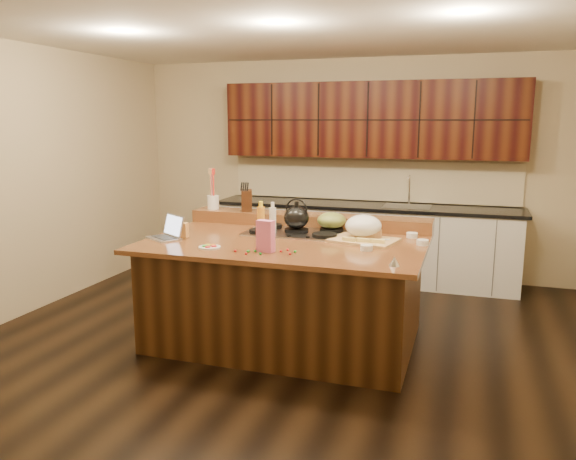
% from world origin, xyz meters
% --- Properties ---
extents(room, '(5.52, 5.02, 2.72)m').
position_xyz_m(room, '(0.00, 0.00, 1.35)').
color(room, black).
rests_on(room, ground).
extents(island, '(2.40, 1.60, 0.92)m').
position_xyz_m(island, '(0.00, 0.00, 0.46)').
color(island, black).
rests_on(island, ground).
extents(back_ledge, '(2.40, 0.30, 0.12)m').
position_xyz_m(back_ledge, '(0.00, 0.70, 0.98)').
color(back_ledge, black).
rests_on(back_ledge, island).
extents(cooktop, '(0.92, 0.52, 0.05)m').
position_xyz_m(cooktop, '(0.00, 0.30, 0.94)').
color(cooktop, gray).
rests_on(cooktop, island).
extents(back_counter, '(3.70, 0.66, 2.40)m').
position_xyz_m(back_counter, '(0.30, 2.23, 0.98)').
color(back_counter, silver).
rests_on(back_counter, ground).
extents(kettle, '(0.28, 0.28, 0.21)m').
position_xyz_m(kettle, '(0.00, 0.30, 1.07)').
color(kettle, black).
rests_on(kettle, cooktop).
extents(green_bowl, '(0.35, 0.35, 0.15)m').
position_xyz_m(green_bowl, '(0.30, 0.43, 1.04)').
color(green_bowl, olive).
rests_on(green_bowl, cooktop).
extents(laptop, '(0.38, 0.36, 0.21)m').
position_xyz_m(laptop, '(-1.02, -0.26, 0.98)').
color(laptop, '#B7B7BC').
rests_on(laptop, island).
extents(oil_bottle, '(0.09, 0.09, 0.27)m').
position_xyz_m(oil_bottle, '(-0.26, 0.07, 1.06)').
color(oil_bottle, orange).
rests_on(oil_bottle, island).
extents(vinegar_bottle, '(0.07, 0.07, 0.25)m').
position_xyz_m(vinegar_bottle, '(-0.19, 0.19, 1.04)').
color(vinegar_bottle, silver).
rests_on(vinegar_bottle, island).
extents(wooden_tray, '(0.62, 0.50, 0.22)m').
position_xyz_m(wooden_tray, '(0.64, 0.20, 1.02)').
color(wooden_tray, tan).
rests_on(wooden_tray, island).
extents(ramekin_a, '(0.13, 0.13, 0.04)m').
position_xyz_m(ramekin_a, '(0.74, -0.17, 0.94)').
color(ramekin_a, white).
rests_on(ramekin_a, island).
extents(ramekin_b, '(0.13, 0.13, 0.04)m').
position_xyz_m(ramekin_b, '(1.15, 0.17, 0.94)').
color(ramekin_b, white).
rests_on(ramekin_b, island).
extents(ramekin_c, '(0.12, 0.12, 0.04)m').
position_xyz_m(ramekin_c, '(1.03, 0.44, 0.94)').
color(ramekin_c, white).
rests_on(ramekin_c, island).
extents(strainer_bowl, '(0.27, 0.27, 0.09)m').
position_xyz_m(strainer_bowl, '(0.68, 0.24, 0.97)').
color(strainer_bowl, '#996B3F').
rests_on(strainer_bowl, island).
extents(kitchen_timer, '(0.10, 0.10, 0.07)m').
position_xyz_m(kitchen_timer, '(1.02, -0.60, 0.96)').
color(kitchen_timer, silver).
rests_on(kitchen_timer, island).
extents(pink_bag, '(0.15, 0.10, 0.25)m').
position_xyz_m(pink_bag, '(-0.02, -0.47, 1.05)').
color(pink_bag, '#DA6695').
rests_on(pink_bag, island).
extents(candy_plate, '(0.24, 0.24, 0.01)m').
position_xyz_m(candy_plate, '(-0.50, -0.48, 0.93)').
color(candy_plate, white).
rests_on(candy_plate, island).
extents(package_box, '(0.10, 0.07, 0.13)m').
position_xyz_m(package_box, '(-0.91, -0.18, 0.99)').
color(package_box, '#D8994C').
rests_on(package_box, island).
extents(utensil_crock, '(0.12, 0.12, 0.14)m').
position_xyz_m(utensil_crock, '(-1.03, 0.70, 1.11)').
color(utensil_crock, white).
rests_on(utensil_crock, back_ledge).
extents(knife_block, '(0.16, 0.20, 0.21)m').
position_xyz_m(knife_block, '(-0.66, 0.70, 1.15)').
color(knife_block, black).
rests_on(knife_block, back_ledge).
extents(gumdrop_0, '(0.02, 0.02, 0.02)m').
position_xyz_m(gumdrop_0, '(-0.03, -0.49, 0.93)').
color(gumdrop_0, red).
rests_on(gumdrop_0, island).
extents(gumdrop_1, '(0.02, 0.02, 0.02)m').
position_xyz_m(gumdrop_1, '(-0.14, -0.52, 0.93)').
color(gumdrop_1, '#198C26').
rests_on(gumdrop_1, island).
extents(gumdrop_2, '(0.02, 0.02, 0.02)m').
position_xyz_m(gumdrop_2, '(-0.13, -0.61, 0.93)').
color(gumdrop_2, red).
rests_on(gumdrop_2, island).
extents(gumdrop_3, '(0.02, 0.02, 0.02)m').
position_xyz_m(gumdrop_3, '(-0.14, -0.54, 0.93)').
color(gumdrop_3, '#198C26').
rests_on(gumdrop_3, island).
extents(gumdrop_4, '(0.02, 0.02, 0.02)m').
position_xyz_m(gumdrop_4, '(-0.24, -0.56, 0.93)').
color(gumdrop_4, red).
rests_on(gumdrop_4, island).
extents(gumdrop_5, '(0.02, 0.02, 0.02)m').
position_xyz_m(gumdrop_5, '(-0.09, -0.51, 0.93)').
color(gumdrop_5, '#198C26').
rests_on(gumdrop_5, island).
extents(gumdrop_6, '(0.02, 0.02, 0.02)m').
position_xyz_m(gumdrop_6, '(0.14, -0.38, 0.93)').
color(gumdrop_6, red).
rests_on(gumdrop_6, island).
extents(gumdrop_7, '(0.02, 0.02, 0.02)m').
position_xyz_m(gumdrop_7, '(-0.02, -0.58, 0.93)').
color(gumdrop_7, '#198C26').
rests_on(gumdrop_7, island).
extents(gumdrop_8, '(0.02, 0.02, 0.02)m').
position_xyz_m(gumdrop_8, '(0.20, -0.52, 0.93)').
color(gumdrop_8, red).
rests_on(gumdrop_8, island).
extents(gumdrop_9, '(0.02, 0.02, 0.02)m').
position_xyz_m(gumdrop_9, '(0.22, -0.43, 0.93)').
color(gumdrop_9, '#198C26').
rests_on(gumdrop_9, island).
extents(gumdrop_10, '(0.02, 0.02, 0.02)m').
position_xyz_m(gumdrop_10, '(0.11, -0.45, 0.93)').
color(gumdrop_10, red).
rests_on(gumdrop_10, island).
extents(gumdrop_11, '(0.02, 0.02, 0.02)m').
position_xyz_m(gumdrop_11, '(-0.01, -0.45, 0.93)').
color(gumdrop_11, '#198C26').
rests_on(gumdrop_11, island).
extents(gumdrop_12, '(0.02, 0.02, 0.02)m').
position_xyz_m(gumdrop_12, '(-0.11, -0.44, 0.93)').
color(gumdrop_12, red).
rests_on(gumdrop_12, island).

